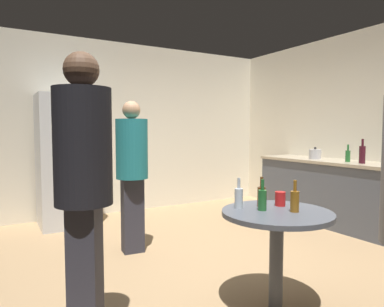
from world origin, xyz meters
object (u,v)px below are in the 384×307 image
(beer_bottle_green, at_px, (262,199))
(beer_bottle_clear, at_px, (239,197))
(person_in_teal_shirt, at_px, (132,165))
(beer_bottle_amber, at_px, (295,200))
(wine_bottle_on_counter, at_px, (362,154))
(beer_bottle_brown, at_px, (261,196))
(person_in_black_shirt, at_px, (84,176))
(refrigerator, at_px, (65,161))
(foreground_table, at_px, (277,225))
(beer_bottle_on_counter, at_px, (348,156))
(kettle, at_px, (315,154))
(plastic_cup_red, at_px, (280,199))

(beer_bottle_green, xyz_separation_m, beer_bottle_clear, (-0.11, 0.14, 0.00))
(beer_bottle_green, height_order, person_in_teal_shirt, person_in_teal_shirt)
(beer_bottle_amber, bearing_deg, wine_bottle_on_counter, 23.59)
(beer_bottle_brown, xyz_separation_m, person_in_black_shirt, (-1.31, 0.09, 0.23))
(wine_bottle_on_counter, height_order, person_in_black_shirt, person_in_black_shirt)
(refrigerator, distance_m, beer_bottle_green, 3.20)
(wine_bottle_on_counter, bearing_deg, foreground_table, -159.04)
(beer_bottle_clear, distance_m, person_in_teal_shirt, 1.52)
(person_in_teal_shirt, bearing_deg, beer_bottle_clear, 16.41)
(wine_bottle_on_counter, relative_size, beer_bottle_on_counter, 1.35)
(beer_bottle_amber, bearing_deg, beer_bottle_clear, 133.85)
(kettle, distance_m, beer_bottle_on_counter, 0.53)
(kettle, relative_size, foreground_table, 0.30)
(beer_bottle_green, bearing_deg, wine_bottle_on_counter, 18.79)
(person_in_teal_shirt, bearing_deg, wine_bottle_on_counter, 78.74)
(beer_bottle_brown, bearing_deg, refrigerator, 106.75)
(beer_bottle_brown, xyz_separation_m, plastic_cup_red, (0.14, -0.05, -0.03))
(refrigerator, relative_size, person_in_black_shirt, 1.01)
(beer_bottle_brown, distance_m, person_in_black_shirt, 1.34)
(refrigerator, distance_m, person_in_black_shirt, 2.94)
(wine_bottle_on_counter, relative_size, beer_bottle_amber, 1.35)
(foreground_table, xyz_separation_m, beer_bottle_brown, (0.00, 0.17, 0.19))
(beer_bottle_amber, distance_m, person_in_teal_shirt, 1.87)
(beer_bottle_brown, bearing_deg, beer_bottle_clear, 170.08)
(beer_bottle_brown, distance_m, plastic_cup_red, 0.16)
(refrigerator, relative_size, beer_bottle_clear, 7.83)
(refrigerator, bearing_deg, beer_bottle_clear, -76.54)
(beer_bottle_brown, height_order, person_in_teal_shirt, person_in_teal_shirt)
(refrigerator, relative_size, beer_bottle_amber, 7.83)
(person_in_black_shirt, bearing_deg, foreground_table, 17.68)
(kettle, height_order, beer_bottle_amber, kettle)
(beer_bottle_clear, height_order, person_in_black_shirt, person_in_black_shirt)
(kettle, xyz_separation_m, person_in_black_shirt, (-3.61, -1.37, 0.07))
(refrigerator, bearing_deg, foreground_table, -74.21)
(kettle, height_order, beer_bottle_green, kettle)
(beer_bottle_green, bearing_deg, person_in_black_shirt, 171.22)
(beer_bottle_on_counter, height_order, foreground_table, beer_bottle_on_counter)
(foreground_table, distance_m, beer_bottle_amber, 0.22)
(person_in_black_shirt, bearing_deg, beer_bottle_on_counter, 41.99)
(beer_bottle_green, distance_m, beer_bottle_clear, 0.18)
(beer_bottle_on_counter, bearing_deg, kettle, 90.46)
(foreground_table, relative_size, beer_bottle_brown, 3.48)
(beer_bottle_brown, xyz_separation_m, beer_bottle_green, (-0.08, -0.10, 0.00))
(refrigerator, height_order, beer_bottle_green, refrigerator)
(refrigerator, height_order, beer_bottle_amber, refrigerator)
(beer_bottle_amber, bearing_deg, beer_bottle_on_counter, 28.07)
(beer_bottle_on_counter, bearing_deg, beer_bottle_clear, -160.35)
(beer_bottle_brown, relative_size, beer_bottle_clear, 1.00)
(person_in_black_shirt, bearing_deg, kettle, 49.72)
(wine_bottle_on_counter, bearing_deg, beer_bottle_green, -161.21)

